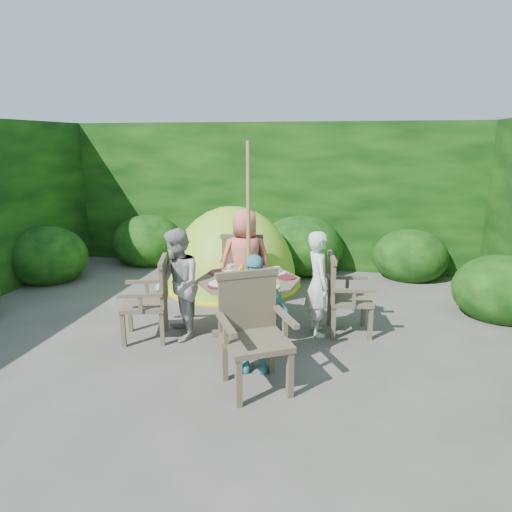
% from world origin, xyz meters
% --- Properties ---
extents(ground, '(60.00, 60.00, 0.00)m').
position_xyz_m(ground, '(0.00, 0.00, 0.00)').
color(ground, '#4E4C45').
rests_on(ground, ground).
extents(hedge_enclosure, '(9.00, 9.00, 2.50)m').
position_xyz_m(hedge_enclosure, '(0.00, 1.33, 1.25)').
color(hedge_enclosure, black).
rests_on(hedge_enclosure, ground).
extents(patio_table, '(1.46, 1.46, 0.82)m').
position_xyz_m(patio_table, '(0.33, 0.56, 0.58)').
color(patio_table, '#443C2C').
rests_on(patio_table, ground).
extents(parasol_pole, '(0.05, 0.05, 2.20)m').
position_xyz_m(parasol_pole, '(0.33, 0.56, 1.10)').
color(parasol_pole, olive).
rests_on(parasol_pole, ground).
extents(garden_chair_right, '(0.56, 0.61, 0.90)m').
position_xyz_m(garden_chair_right, '(1.38, 0.87, 0.48)').
color(garden_chair_right, '#443C2C').
rests_on(garden_chair_right, ground).
extents(garden_chair_left, '(0.62, 0.66, 0.90)m').
position_xyz_m(garden_chair_left, '(-0.73, 0.25, 0.48)').
color(garden_chair_left, '#443C2C').
rests_on(garden_chair_left, ground).
extents(garden_chair_back, '(0.64, 0.58, 0.96)m').
position_xyz_m(garden_chair_back, '(0.01, 1.61, 0.51)').
color(garden_chair_back, '#443C2C').
rests_on(garden_chair_back, ground).
extents(garden_chair_front, '(0.79, 0.77, 1.01)m').
position_xyz_m(garden_chair_front, '(0.61, -0.50, 0.54)').
color(garden_chair_front, '#443C2C').
rests_on(garden_chair_front, ground).
extents(child_right, '(0.42, 0.52, 1.22)m').
position_xyz_m(child_right, '(1.10, 0.78, 0.61)').
color(child_right, silver).
rests_on(child_right, ground).
extents(child_left, '(0.72, 0.77, 1.27)m').
position_xyz_m(child_left, '(-0.44, 0.34, 0.63)').
color(child_left, '#9FA19B').
rests_on(child_left, ground).
extents(child_back, '(0.76, 0.60, 1.37)m').
position_xyz_m(child_back, '(0.11, 1.33, 0.68)').
color(child_back, '#E0705C').
rests_on(child_back, ground).
extents(child_front, '(0.72, 0.38, 1.17)m').
position_xyz_m(child_front, '(0.55, -0.21, 0.59)').
color(child_front, '#52B5C1').
rests_on(child_front, ground).
extents(dome_tent, '(2.15, 2.15, 2.45)m').
position_xyz_m(dome_tent, '(-0.36, 2.39, 0.00)').
color(dome_tent, '#9CC926').
rests_on(dome_tent, ground).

